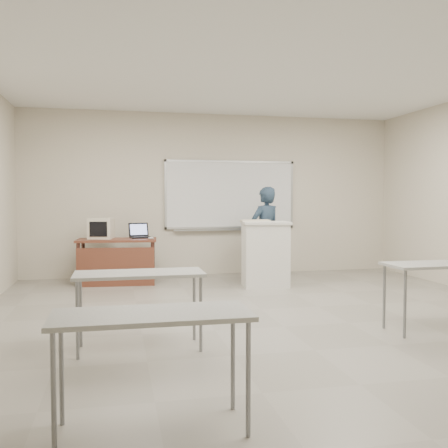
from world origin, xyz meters
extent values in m
cube|color=gray|center=(0.00, 0.00, -0.01)|extent=(7.00, 8.00, 0.01)
cube|color=white|center=(0.30, 3.97, 1.50)|extent=(2.40, 0.03, 1.20)
cube|color=#B7BABC|center=(0.30, 3.97, 2.12)|extent=(2.48, 0.04, 0.04)
cube|color=#B7BABC|center=(0.30, 3.97, 0.88)|extent=(2.48, 0.04, 0.04)
cube|color=#B7BABC|center=(-0.92, 3.97, 1.50)|extent=(0.04, 0.04, 1.28)
cube|color=#B7BABC|center=(1.52, 3.97, 1.50)|extent=(0.04, 0.04, 1.28)
cube|color=#B7BABC|center=(0.30, 3.92, 0.84)|extent=(2.16, 0.07, 0.02)
cube|color=#ADADA7|center=(-1.60, -0.50, 0.71)|extent=(1.20, 0.50, 0.03)
cylinder|color=slate|center=(-2.15, -0.70, 0.35)|extent=(0.03, 0.03, 0.70)
cylinder|color=slate|center=(-1.05, -0.70, 0.35)|extent=(0.03, 0.03, 0.70)
cylinder|color=slate|center=(-2.15, -0.30, 0.35)|extent=(0.03, 0.03, 0.70)
cylinder|color=slate|center=(-1.05, -0.30, 0.35)|extent=(0.03, 0.03, 0.70)
cube|color=#ADADA7|center=(1.60, -0.50, 0.71)|extent=(1.20, 0.50, 0.03)
cylinder|color=slate|center=(1.05, -0.70, 0.35)|extent=(0.03, 0.03, 0.70)
cylinder|color=slate|center=(1.05, -0.30, 0.35)|extent=(0.03, 0.03, 0.70)
cube|color=#ADADA7|center=(-1.60, -2.20, 0.71)|extent=(1.20, 0.50, 0.03)
cylinder|color=slate|center=(-2.15, -2.40, 0.35)|extent=(0.03, 0.03, 0.70)
cylinder|color=slate|center=(-1.05, -2.40, 0.35)|extent=(0.03, 0.03, 0.70)
cylinder|color=slate|center=(-2.15, -2.00, 0.35)|extent=(0.03, 0.03, 0.70)
cylinder|color=slate|center=(-1.05, -2.00, 0.35)|extent=(0.03, 0.03, 0.70)
cube|color=brown|center=(-1.80, 3.30, 0.73)|extent=(1.30, 0.65, 0.04)
cube|color=brown|center=(-1.80, 2.99, 0.32)|extent=(1.24, 0.03, 0.63)
cylinder|color=#41221A|center=(-2.39, 3.03, 0.36)|extent=(0.06, 0.06, 0.71)
cylinder|color=#41221A|center=(-1.21, 3.03, 0.36)|extent=(0.06, 0.06, 0.71)
cylinder|color=#41221A|center=(-2.39, 3.57, 0.36)|extent=(0.06, 0.06, 0.71)
cylinder|color=#41221A|center=(-1.21, 3.57, 0.36)|extent=(0.06, 0.06, 0.71)
cube|color=white|center=(0.55, 2.50, 0.51)|extent=(0.71, 0.51, 1.01)
cube|color=white|center=(0.55, 2.50, 1.03)|extent=(0.75, 0.55, 0.04)
cube|color=beige|center=(-2.05, 3.45, 0.92)|extent=(0.36, 0.38, 0.34)
cube|color=beige|center=(-2.05, 3.24, 0.92)|extent=(0.38, 0.04, 0.36)
cube|color=black|center=(-2.05, 3.22, 0.92)|extent=(0.29, 0.01, 0.25)
cube|color=black|center=(-1.40, 3.40, 0.76)|extent=(0.34, 0.25, 0.02)
cube|color=black|center=(-1.40, 3.39, 0.77)|extent=(0.28, 0.14, 0.01)
cube|color=black|center=(-1.40, 3.56, 0.89)|extent=(0.34, 0.07, 0.23)
cube|color=#8693CD|center=(-1.40, 3.55, 0.89)|extent=(0.29, 0.05, 0.18)
ellipsoid|color=#B4B7BC|center=(-1.25, 3.10, 0.77)|extent=(0.11, 0.09, 0.04)
cube|color=beige|center=(0.40, 2.58, 1.07)|extent=(0.47, 0.16, 0.03)
imported|color=black|center=(0.74, 3.15, 0.82)|extent=(0.70, 0.59, 1.63)
camera|label=1|loc=(-1.80, -5.21, 1.42)|focal=40.00mm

